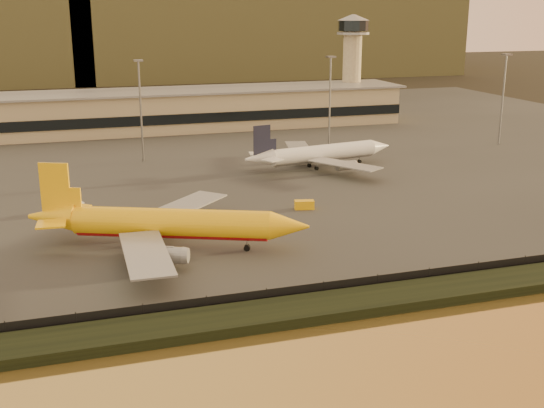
{
  "coord_description": "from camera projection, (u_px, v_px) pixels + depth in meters",
  "views": [
    {
      "loc": [
        -30.24,
        -91.52,
        37.63
      ],
      "look_at": [
        2.72,
        12.0,
        6.39
      ],
      "focal_mm": 45.0,
      "sensor_mm": 36.0,
      "label": 1
    }
  ],
  "objects": [
    {
      "name": "ground",
      "position": [
        279.0,
        267.0,
        103.03
      ],
      "size": [
        900.0,
        900.0,
        0.0
      ],
      "primitive_type": "plane",
      "color": "black",
      "rests_on": "ground"
    },
    {
      "name": "embankment",
      "position": [
        320.0,
        308.0,
        87.26
      ],
      "size": [
        320.0,
        7.0,
        1.4
      ],
      "primitive_type": "cube",
      "color": "black",
      "rests_on": "ground"
    },
    {
      "name": "tarmac",
      "position": [
        173.0,
        148.0,
        190.0
      ],
      "size": [
        320.0,
        220.0,
        0.2
      ],
      "primitive_type": "cube",
      "color": "#2D2D2D",
      "rests_on": "ground"
    },
    {
      "name": "perimeter_fence",
      "position": [
        309.0,
        292.0,
        90.76
      ],
      "size": [
        300.0,
        0.05,
        2.2
      ],
      "primitive_type": "cube",
      "color": "black",
      "rests_on": "tarmac"
    },
    {
      "name": "terminal_building",
      "position": [
        109.0,
        113.0,
        212.04
      ],
      "size": [
        202.0,
        25.0,
        12.6
      ],
      "color": "tan",
      "rests_on": "tarmac"
    },
    {
      "name": "control_tower",
      "position": [
        352.0,
        56.0,
        237.41
      ],
      "size": [
        11.2,
        11.2,
        35.5
      ],
      "color": "tan",
      "rests_on": "tarmac"
    },
    {
      "name": "apron_light_masts",
      "position": [
        243.0,
        99.0,
        171.74
      ],
      "size": [
        152.2,
        12.2,
        25.4
      ],
      "color": "slate",
      "rests_on": "tarmac"
    },
    {
      "name": "distant_hills",
      "position": [
        65.0,
        20.0,
        399.67
      ],
      "size": [
        470.0,
        160.0,
        70.0
      ],
      "color": "brown",
      "rests_on": "ground"
    },
    {
      "name": "dhl_cargo_jet",
      "position": [
        167.0,
        224.0,
        109.4
      ],
      "size": [
        44.0,
        41.66,
        13.77
      ],
      "rotation": [
        0.0,
        0.0,
        -0.4
      ],
      "color": "yellow",
      "rests_on": "tarmac"
    },
    {
      "name": "white_narrowbody_jet",
      "position": [
        321.0,
        154.0,
        165.4
      ],
      "size": [
        40.5,
        39.08,
        11.66
      ],
      "rotation": [
        0.0,
        0.0,
        0.17
      ],
      "color": "white",
      "rests_on": "tarmac"
    },
    {
      "name": "gse_vehicle_yellow",
      "position": [
        304.0,
        205.0,
        131.89
      ],
      "size": [
        4.06,
        2.5,
        1.7
      ],
      "primitive_type": "cube",
      "rotation": [
        0.0,
        0.0,
        -0.23
      ],
      "color": "yellow",
      "rests_on": "tarmac"
    },
    {
      "name": "gse_vehicle_white",
      "position": [
        73.0,
        208.0,
        129.52
      ],
      "size": [
        4.47,
        3.3,
        1.83
      ],
      "primitive_type": "cube",
      "rotation": [
        0.0,
        0.0,
        0.41
      ],
      "color": "white",
      "rests_on": "tarmac"
    }
  ]
}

